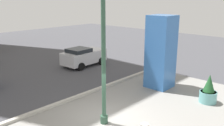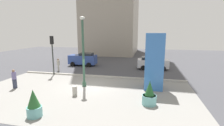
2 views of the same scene
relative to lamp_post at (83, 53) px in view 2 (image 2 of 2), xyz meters
The scene contains 13 objects.
ground_plane 5.16m from the lamp_post, 85.08° to the left, with size 60.00×60.00×0.00m, color #47474C.
plaza_pavement 3.51m from the lamp_post, 78.73° to the right, with size 18.00×10.00×0.02m, color gray.
curb_strip 4.42m from the lamp_post, 83.78° to the left, with size 18.00×0.24×0.16m, color #B7B2A8.
lamp_post is the anchor object (origin of this frame).
art_pillar_blue 6.13m from the lamp_post, ahead, with size 1.52×1.52×4.75m, color #3870BC.
potted_plant_curbside 6.22m from the lamp_post, 97.43° to the right, with size 0.85×0.85×1.65m.
potted_plant_mid_plaza 6.72m from the lamp_post, 24.88° to the right, with size 0.96×0.96×1.66m.
concrete_bollard 3.44m from the lamp_post, 86.83° to the right, with size 0.36×0.36×0.75m, color #B2ADA3.
traffic_light_corner 5.88m from the lamp_post, 147.72° to the left, with size 0.28×0.42×4.39m.
car_curb_west 9.70m from the lamp_post, 112.78° to the left, with size 3.89×1.96×1.86m.
car_passing_lane 10.69m from the lamp_post, 54.48° to the left, with size 3.99×2.19×1.61m.
pedestrian_on_sidewalk 6.31m from the lamp_post, 162.19° to the right, with size 0.41×0.41×1.67m.
pedestrian_crossing 7.48m from the lamp_post, 138.06° to the left, with size 0.49×0.49×1.58m.
Camera 2 is at (5.21, -13.68, 4.87)m, focal length 26.67 mm.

